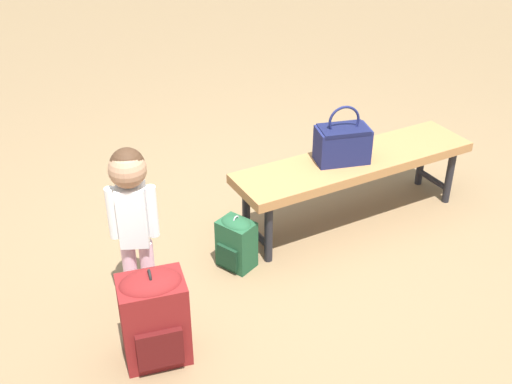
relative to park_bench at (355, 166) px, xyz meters
The scene contains 6 objects.
ground_plane 0.73m from the park_bench, ahead, with size 40.00×40.00×0.00m, color brown.
park_bench is the anchor object (origin of this frame).
handbag 0.21m from the park_bench, ahead, with size 0.36×0.27×0.37m.
child_standing 1.51m from the park_bench, ahead, with size 0.23×0.19×0.93m.
backpack_large 1.66m from the park_bench, 16.20° to the left, with size 0.36×0.32×0.53m.
backpack_small 0.92m from the park_bench, ahead, with size 0.22×0.24×0.34m.
Camera 1 is at (1.79, 2.60, 2.32)m, focal length 44.84 mm.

